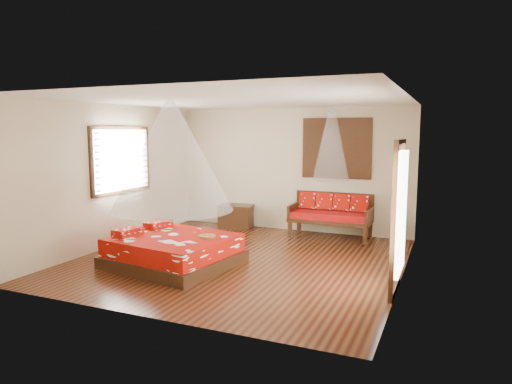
{
  "coord_description": "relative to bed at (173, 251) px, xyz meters",
  "views": [
    {
      "loc": [
        3.37,
        -7.14,
        2.27
      ],
      "look_at": [
        0.06,
        0.57,
        1.15
      ],
      "focal_mm": 32.0,
      "sensor_mm": 36.0,
      "label": 1
    }
  ],
  "objects": [
    {
      "name": "wine_tray",
      "position": [
        0.56,
        0.18,
        0.31
      ],
      "size": [
        0.29,
        0.29,
        0.23
      ],
      "rotation": [
        0.0,
        0.0,
        0.42
      ],
      "color": "brown",
      "rests_on": "bed"
    },
    {
      "name": "mosquito_net_main",
      "position": [
        0.02,
        -0.0,
        1.6
      ],
      "size": [
        2.03,
        2.03,
        1.8
      ],
      "primitive_type": "cone",
      "color": "white",
      "rests_on": "ceiling"
    },
    {
      "name": "mosquito_net_daybed",
      "position": [
        1.97,
        2.99,
        1.75
      ],
      "size": [
        0.77,
        0.77,
        1.5
      ],
      "primitive_type": "cone",
      "color": "white",
      "rests_on": "ceiling"
    },
    {
      "name": "storage_chest",
      "position": [
        -0.34,
        3.19,
        0.02
      ],
      "size": [
        0.87,
        0.69,
        0.54
      ],
      "rotation": [
        0.0,
        0.0,
        0.16
      ],
      "color": "black",
      "rests_on": "floor"
    },
    {
      "name": "daybed",
      "position": [
        1.97,
        3.12,
        0.27
      ],
      "size": [
        1.72,
        0.76,
        0.94
      ],
      "color": "black",
      "rests_on": "floor"
    },
    {
      "name": "bed",
      "position": [
        0.0,
        0.0,
        0.0
      ],
      "size": [
        2.17,
        2.01,
        0.63
      ],
      "rotation": [
        0.0,
        0.0,
        -0.15
      ],
      "color": "black",
      "rests_on": "floor"
    },
    {
      "name": "room",
      "position": [
        0.92,
        0.74,
        1.15
      ],
      "size": [
        5.54,
        5.54,
        2.84
      ],
      "color": "black",
      "rests_on": "ground"
    },
    {
      "name": "glazed_door",
      "position": [
        3.63,
        0.14,
        0.82
      ],
      "size": [
        0.08,
        1.02,
        2.16
      ],
      "color": "black",
      "rests_on": "floor"
    },
    {
      "name": "window_left",
      "position": [
        -1.79,
        0.94,
        1.45
      ],
      "size": [
        0.1,
        1.74,
        1.34
      ],
      "color": "black",
      "rests_on": "wall_left"
    },
    {
      "name": "shutter_panel",
      "position": [
        1.97,
        3.46,
        1.65
      ],
      "size": [
        1.52,
        0.06,
        1.32
      ],
      "color": "black",
      "rests_on": "wall_back"
    }
  ]
}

